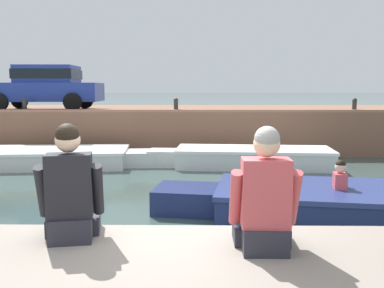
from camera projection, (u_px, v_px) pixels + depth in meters
name	position (u px, v px, depth m)	size (l,w,h in m)	color
ground_plane	(176.00, 195.00, 8.88)	(400.00, 400.00, 0.00)	#384C47
far_quay_wall	(186.00, 126.00, 16.62)	(60.00, 6.00, 1.44)	brown
far_wall_coping	(184.00, 111.00, 13.66)	(60.00, 0.24, 0.08)	#9F6C52
boat_moored_west_white	(38.00, 158.00, 12.08)	(6.66, 2.33, 0.49)	white
boat_moored_central_white	(246.00, 158.00, 11.97)	(5.20, 1.90, 0.53)	white
motorboat_passing	(375.00, 204.00, 7.18)	(7.15, 2.78, 1.00)	navy
car_left_inner_blue	(46.00, 86.00, 15.04)	(3.99, 2.12, 1.54)	#233893
mooring_bollard_west	(25.00, 104.00, 13.83)	(0.15, 0.15, 0.45)	#2D2B28
mooring_bollard_mid	(176.00, 104.00, 13.77)	(0.15, 0.15, 0.45)	#2D2B28
mooring_bollard_east	(354.00, 104.00, 13.70)	(0.15, 0.15, 0.45)	#2D2B28
person_seated_left	(70.00, 195.00, 3.50)	(0.57, 0.58, 0.97)	#282833
person_seated_right	(264.00, 203.00, 3.26)	(0.53, 0.52, 0.97)	#282833
bottle_drink	(240.00, 231.00, 3.44)	(0.06, 0.06, 0.20)	#3F8CCC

